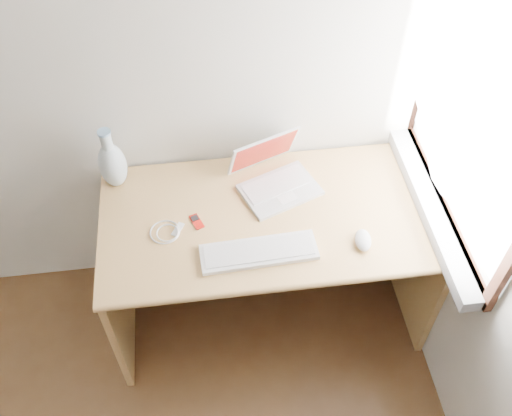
{
  "coord_description": "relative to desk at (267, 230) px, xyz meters",
  "views": [
    {
      "loc": [
        0.77,
        -0.13,
        2.58
      ],
      "look_at": [
        0.96,
        1.35,
        0.84
      ],
      "focal_mm": 40.0,
      "sensor_mm": 36.0,
      "label": 1
    }
  ],
  "objects": [
    {
      "name": "vase",
      "position": [
        -0.64,
        0.17,
        0.34
      ],
      "size": [
        0.12,
        0.12,
        0.3
      ],
      "color": "silver",
      "rests_on": "desk"
    },
    {
      "name": "desk",
      "position": [
        0.0,
        0.0,
        0.0
      ],
      "size": [
        1.43,
        0.71,
        0.75
      ],
      "color": "tan",
      "rests_on": "floor"
    },
    {
      "name": "ipod",
      "position": [
        -0.31,
        -0.09,
        0.22
      ],
      "size": [
        0.06,
        0.09,
        0.01
      ],
      "rotation": [
        0.0,
        0.0,
        0.37
      ],
      "color": "#A8130B",
      "rests_on": "desk"
    },
    {
      "name": "mouse",
      "position": [
        0.34,
        -0.28,
        0.24
      ],
      "size": [
        0.08,
        0.12,
        0.04
      ],
      "primitive_type": "ellipsoid",
      "rotation": [
        0.0,
        0.0,
        -0.16
      ],
      "color": "silver",
      "rests_on": "desk"
    },
    {
      "name": "remote",
      "position": [
        -0.39,
        -0.12,
        0.22
      ],
      "size": [
        0.06,
        0.08,
        0.01
      ],
      "primitive_type": "cube",
      "rotation": [
        0.0,
        0.0,
        -0.52
      ],
      "color": "white",
      "rests_on": "desk"
    },
    {
      "name": "cable_coil",
      "position": [
        -0.44,
        -0.13,
        0.22
      ],
      "size": [
        0.14,
        0.14,
        0.01
      ],
      "primitive_type": "torus",
      "rotation": [
        0.0,
        0.0,
        -0.09
      ],
      "color": "white",
      "rests_on": "desk"
    },
    {
      "name": "window",
      "position": [
        0.69,
        -0.16,
        0.74
      ],
      "size": [
        0.11,
        0.99,
        1.1
      ],
      "color": "white",
      "rests_on": "right_wall"
    },
    {
      "name": "laptop",
      "position": [
        0.06,
        0.08,
        0.27
      ],
      "size": [
        0.38,
        0.37,
        0.22
      ],
      "rotation": [
        0.0,
        0.0,
        0.37
      ],
      "color": "silver",
      "rests_on": "desk"
    },
    {
      "name": "external_keyboard",
      "position": [
        -0.08,
        -0.28,
        0.23
      ],
      "size": [
        0.47,
        0.16,
        0.02
      ],
      "rotation": [
        0.0,
        0.0,
        0.04
      ],
      "color": "white",
      "rests_on": "desk"
    }
  ]
}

